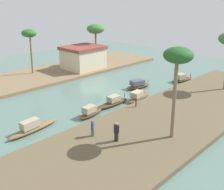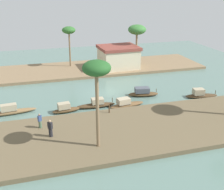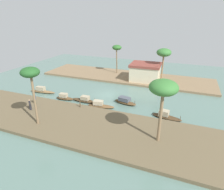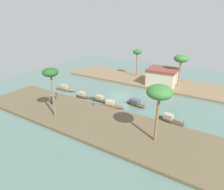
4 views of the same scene
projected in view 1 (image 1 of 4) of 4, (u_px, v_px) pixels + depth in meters
river_water at (102, 91)px, 34.62m from camera, size 63.45×63.45×0.00m
riverbank_left at (176, 116)px, 26.79m from camera, size 40.28×10.24×0.44m
riverbank_right at (55, 73)px, 42.29m from camera, size 40.28×10.24×0.44m
sampan_foreground at (90, 112)px, 27.06m from camera, size 3.36×1.33×1.20m
sampan_with_red_awning at (182, 79)px, 38.57m from camera, size 4.49×1.87×1.21m
sampan_with_tall_canopy at (33, 127)px, 23.94m from camera, size 5.40×1.50×1.25m
sampan_upstream_small at (138, 85)px, 35.58m from camera, size 4.16×1.93×1.19m
sampan_downstream_large at (113, 102)px, 29.87m from camera, size 4.79×1.22×1.13m
sampan_open_hull at (138, 97)px, 31.51m from camera, size 4.59×1.78×1.19m
person_on_near_bank at (116, 133)px, 21.41m from camera, size 0.51×0.51×1.71m
person_by_mooring at (93, 129)px, 22.22m from camera, size 0.42×0.42×1.55m
mooring_post at (136, 102)px, 28.32m from camera, size 0.14×0.14×1.05m
palm_tree_left_near at (178, 59)px, 19.94m from camera, size 2.36×2.36×7.84m
palm_tree_right_tall at (29, 35)px, 39.17m from camera, size 2.27×2.27×6.97m
palm_tree_right_short at (96, 30)px, 45.08m from camera, size 3.12×3.12×7.16m
riverside_building at (83, 57)px, 43.79m from camera, size 6.74×5.90×3.77m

